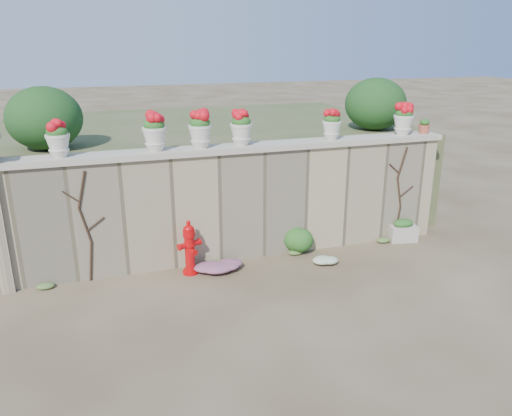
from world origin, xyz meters
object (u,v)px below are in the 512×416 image
object	(u,v)px
planter_box	(403,231)
fire_hydrant	(190,247)
urn_pot_0	(58,139)
terracotta_pot	(424,127)

from	to	relation	value
planter_box	fire_hydrant	bearing A→B (deg)	-166.88
planter_box	urn_pot_0	size ratio (longest dim) A/B	1.03
terracotta_pot	planter_box	bearing A→B (deg)	-146.24
planter_box	terracotta_pot	bearing A→B (deg)	45.02
planter_box	urn_pot_0	bearing A→B (deg)	-171.70
urn_pot_0	fire_hydrant	bearing A→B (deg)	-13.69
planter_box	urn_pot_0	world-z (taller)	urn_pot_0
urn_pot_0	planter_box	bearing A→B (deg)	-2.96
planter_box	terracotta_pot	distance (m)	2.10
fire_hydrant	terracotta_pot	distance (m)	5.16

